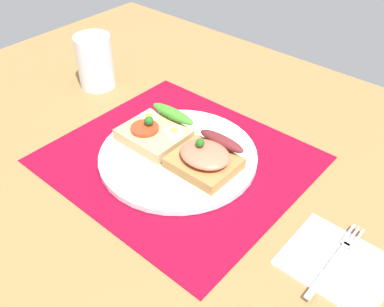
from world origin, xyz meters
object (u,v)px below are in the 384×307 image
sandwich_salmon (205,158)px  drinking_glass (95,62)px  napkin (337,262)px  sandwich_egg_tomato (156,131)px  fork (337,258)px  plate (178,156)px

sandwich_salmon → drinking_glass: bearing=168.7°
sandwich_salmon → napkin: size_ratio=0.77×
sandwich_egg_tomato → sandwich_salmon: bearing=-1.9°
sandwich_egg_tomato → fork: sandwich_egg_tomato is taller
plate → sandwich_egg_tomato: (-5.49, 0.60, 1.97)cm
sandwich_egg_tomato → napkin: (34.59, -2.71, -2.50)cm
sandwich_egg_tomato → sandwich_salmon: 10.97cm
napkin → sandwich_egg_tomato: bearing=175.5°
sandwich_egg_tomato → fork: size_ratio=0.73×
plate → drinking_glass: drinking_glass is taller
sandwich_egg_tomato → napkin: bearing=-4.5°
fork → drinking_glass: (-57.65, 9.00, 4.59)cm
sandwich_egg_tomato → drinking_glass: size_ratio=0.98×
fork → sandwich_egg_tomato: bearing=175.8°
napkin → drinking_glass: size_ratio=1.20×
fork → drinking_glass: 58.53cm
sandwich_egg_tomato → napkin: sandwich_egg_tomato is taller
sandwich_egg_tomato → drinking_glass: bearing=164.5°
plate → fork: (28.80, -1.92, -0.06)cm
plate → drinking_glass: bearing=166.2°
sandwich_egg_tomato → sandwich_salmon: (10.96, -0.36, 0.34)cm
drinking_glass → sandwich_egg_tomato: bearing=-15.5°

